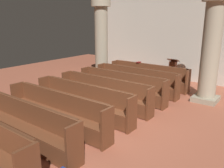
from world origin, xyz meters
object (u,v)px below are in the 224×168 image
object	(u,v)px
pew_row_3	(104,92)
pew_row_1	(136,80)
pew_row_6	(23,122)
pillar_aisle_side	(211,47)
pew_row_5	(57,109)
hymn_book	(139,62)
lectern	(172,72)
pew_row_2	(121,85)
pillar_far_side	(101,39)
pew_row_4	(83,100)
pew_row_0	(148,75)

from	to	relation	value
pew_row_3	pew_row_1	bearing A→B (deg)	90.00
pew_row_6	pillar_aisle_side	size ratio (longest dim) A/B	0.97
pew_row_5	pillar_aisle_side	bearing A→B (deg)	60.45
pillar_aisle_side	hymn_book	size ratio (longest dim) A/B	18.22
pew_row_6	lectern	distance (m)	7.30
pew_row_2	pillar_far_side	xyz separation A→B (m)	(-2.50, 1.91, 1.40)
pew_row_2	pew_row_3	world-z (taller)	same
pew_row_4	lectern	distance (m)	5.32
pew_row_6	pew_row_2	bearing A→B (deg)	90.00
lectern	pillar_far_side	bearing A→B (deg)	-155.35
pew_row_1	pillar_aisle_side	bearing A→B (deg)	11.63
pew_row_1	hymn_book	distance (m)	1.39
pew_row_3	pew_row_5	world-z (taller)	same
pew_row_4	pillar_far_side	xyz separation A→B (m)	(-2.50, 3.90, 1.40)
pillar_far_side	lectern	size ratio (longest dim) A/B	3.36
pew_row_1	pew_row_4	world-z (taller)	same
pew_row_3	pew_row_6	bearing A→B (deg)	-90.00
pew_row_6	hymn_book	world-z (taller)	hymn_book
pew_row_5	hymn_book	distance (m)	5.21
pew_row_1	pew_row_2	bearing A→B (deg)	-90.00
pew_row_5	pew_row_6	distance (m)	0.99
pew_row_5	pew_row_3	bearing A→B (deg)	90.00
pew_row_0	pillar_aisle_side	size ratio (longest dim) A/B	0.97
pew_row_5	pillar_far_side	bearing A→B (deg)	117.09
pew_row_0	hymn_book	world-z (taller)	hymn_book
pew_row_5	pew_row_6	xyz separation A→B (m)	(0.00, -0.99, 0.00)
hymn_book	pillar_aisle_side	bearing A→B (deg)	-11.67
pew_row_1	pew_row_6	bearing A→B (deg)	-90.00
pew_row_5	pew_row_4	bearing A→B (deg)	90.00
pew_row_2	pew_row_6	xyz separation A→B (m)	(0.00, -3.98, 0.00)
pew_row_3	pew_row_6	size ratio (longest dim) A/B	1.00
pew_row_3	lectern	bearing A→B (deg)	82.95
pew_row_3	hymn_book	xyz separation A→B (m)	(-0.59, 3.16, 0.46)
pew_row_0	pew_row_6	size ratio (longest dim) A/B	1.00
pew_row_4	pillar_aisle_side	world-z (taller)	pillar_aisle_side
pew_row_5	pillar_far_side	distance (m)	5.67
pew_row_1	pew_row_3	bearing A→B (deg)	-90.00
pew_row_0	lectern	bearing A→B (deg)	67.99
lectern	hymn_book	distance (m)	1.67
pillar_aisle_side	pillar_far_side	world-z (taller)	same
pew_row_0	hymn_book	bearing A→B (deg)	163.02
pew_row_3	lectern	size ratio (longest dim) A/B	3.25
pillar_far_side	pew_row_2	bearing A→B (deg)	-37.34
pew_row_4	pew_row_5	distance (m)	0.99
pew_row_4	pew_row_6	bearing A→B (deg)	-90.00
pillar_aisle_side	pew_row_6	bearing A→B (deg)	-114.91
pillar_far_side	pew_row_3	bearing A→B (deg)	-49.24
pew_row_3	pew_row_6	xyz separation A→B (m)	(0.00, -2.98, 0.00)
pillar_far_side	pillar_aisle_side	bearing A→B (deg)	-4.41
pillar_aisle_side	lectern	size ratio (longest dim) A/B	3.36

